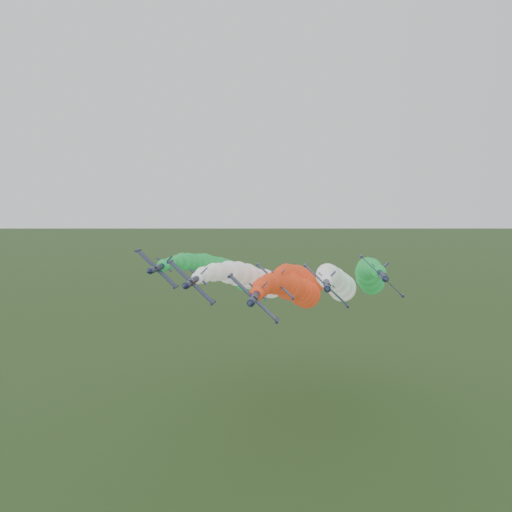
# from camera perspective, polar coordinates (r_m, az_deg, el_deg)

# --- Properties ---
(jet_lead) EXTENTS (14.49, 79.62, 20.13)m
(jet_lead) POSITION_cam_1_polar(r_m,az_deg,el_deg) (124.55, 4.48, -3.83)
(jet_lead) COLOR #111833
(jet_lead) RESTS_ON ground
(jet_inner_left) EXTENTS (14.10, 79.23, 19.74)m
(jet_inner_left) POSITION_cam_1_polar(r_m,az_deg,el_deg) (129.45, -0.16, -2.76)
(jet_inner_left) COLOR #111833
(jet_inner_left) RESTS_ON ground
(jet_inner_right) EXTENTS (14.68, 79.81, 20.32)m
(jet_inner_right) POSITION_cam_1_polar(r_m,az_deg,el_deg) (133.78, 9.15, -2.98)
(jet_inner_right) COLOR #111833
(jet_inner_right) RESTS_ON ground
(jet_outer_left) EXTENTS (14.79, 79.92, 20.43)m
(jet_outer_left) POSITION_cam_1_polar(r_m,az_deg,el_deg) (141.19, -3.06, -1.85)
(jet_outer_left) COLOR #111833
(jet_outer_left) RESTS_ON ground
(jet_outer_right) EXTENTS (14.31, 79.44, 19.95)m
(jet_outer_right) POSITION_cam_1_polar(r_m,az_deg,el_deg) (137.89, 12.86, -2.26)
(jet_outer_right) COLOR #111833
(jet_outer_right) RESTS_ON ground
(jet_trail) EXTENTS (14.32, 79.45, 19.96)m
(jet_trail) POSITION_cam_1_polar(r_m,az_deg,el_deg) (148.63, 5.31, -2.73)
(jet_trail) COLOR #111833
(jet_trail) RESTS_ON ground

